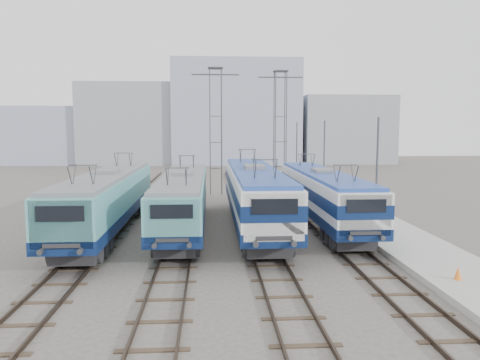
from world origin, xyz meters
name	(u,v)px	position (x,y,z in m)	size (l,w,h in m)	color
ground	(222,256)	(0.00, 0.00, 0.00)	(160.00, 160.00, 0.00)	#514C47
platform	(367,219)	(10.20, 8.00, 0.15)	(4.00, 70.00, 0.30)	#9E9E99
locomotive_far_left	(107,197)	(-6.75, 5.26, 2.26)	(2.87, 18.14, 3.41)	#0B1C47
locomotive_center_left	(183,197)	(-2.25, 5.80, 2.15)	(2.73, 17.21, 3.24)	#0B1C47
locomotive_center_right	(255,191)	(2.25, 6.22, 2.40)	(2.99, 18.91, 3.55)	#0B1C47
locomotive_far_right	(323,193)	(6.75, 6.69, 2.23)	(2.75, 17.40, 3.27)	#0B1C47
catenary_tower_west	(216,125)	(0.00, 22.00, 6.64)	(4.50, 1.20, 12.00)	#3F4247
catenary_tower_east	(280,125)	(6.50, 24.00, 6.64)	(4.50, 1.20, 12.00)	#3F4247
mast_front	(377,181)	(8.60, 2.00, 3.50)	(0.12, 0.12, 7.00)	#3F4247
mast_mid	(324,164)	(8.60, 14.00, 3.50)	(0.12, 0.12, 7.00)	#3F4247
mast_rear	(297,155)	(8.60, 26.00, 3.50)	(0.12, 0.12, 7.00)	#3F4247
safety_cone	(458,273)	(9.46, -5.24, 0.58)	(0.31, 0.31, 0.56)	orange
building_west	(135,124)	(-14.00, 62.00, 7.00)	(18.00, 12.00, 14.00)	#8C929B
building_center	(235,113)	(4.00, 62.00, 9.00)	(22.00, 14.00, 18.00)	#939CB4
building_east	(344,130)	(24.00, 62.00, 6.00)	(16.00, 12.00, 12.00)	#8C929B
building_far_west	(44,136)	(-30.00, 62.00, 5.00)	(14.00, 10.00, 10.00)	#939CB4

